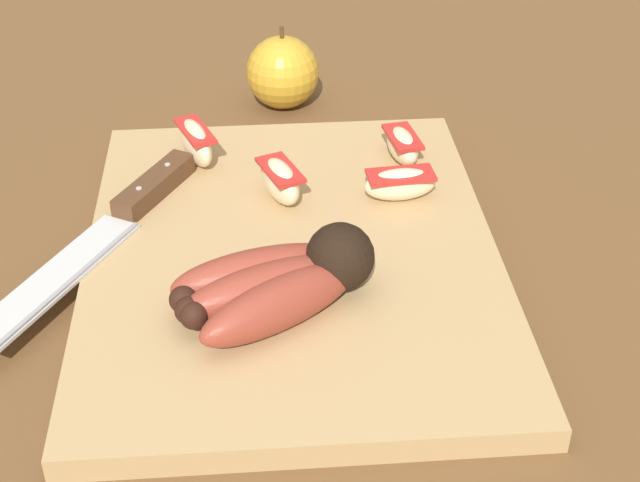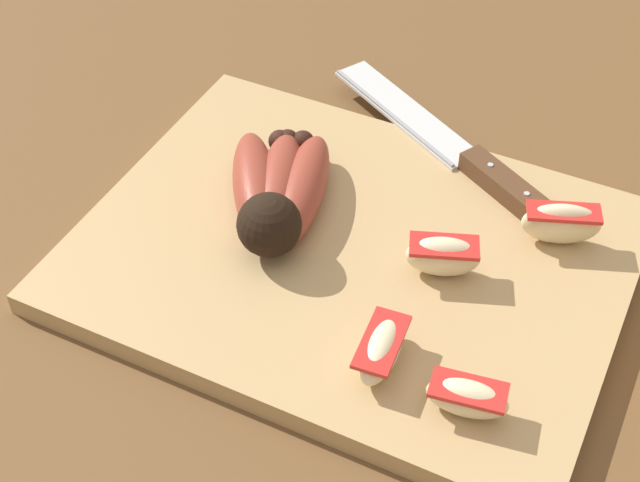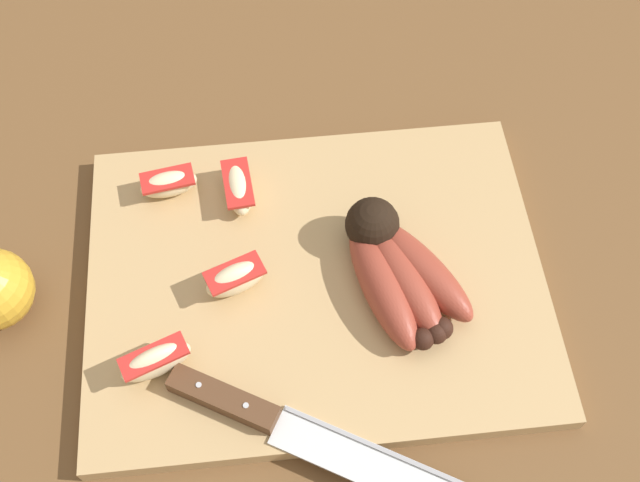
{
  "view_description": "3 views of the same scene",
  "coord_description": "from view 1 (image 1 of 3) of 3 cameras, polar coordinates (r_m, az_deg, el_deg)",
  "views": [
    {
      "loc": [
        0.61,
        -0.02,
        0.46
      ],
      "look_at": [
        0.0,
        0.03,
        0.04
      ],
      "focal_mm": 53.21,
      "sensor_mm": 36.0,
      "label": 1
    },
    {
      "loc": [
        -0.23,
        0.5,
        0.56
      ],
      "look_at": [
        0.0,
        0.02,
        0.03
      ],
      "focal_mm": 52.62,
      "sensor_mm": 36.0,
      "label": 2
    },
    {
      "loc": [
        -0.05,
        -0.33,
        0.66
      ],
      "look_at": [
        -0.01,
        0.02,
        0.06
      ],
      "focal_mm": 42.58,
      "sensor_mm": 36.0,
      "label": 3
    }
  ],
  "objects": [
    {
      "name": "chefs_knife",
      "position": [
        0.81,
        -11.75,
        1.52
      ],
      "size": [
        0.26,
        0.16,
        0.02
      ],
      "color": "silver",
      "rests_on": "cutting_board"
    },
    {
      "name": "whole_apple",
      "position": [
        1.02,
        -2.26,
        10.11
      ],
      "size": [
        0.08,
        0.08,
        0.09
      ],
      "color": "gold",
      "rests_on": "ground_plane"
    },
    {
      "name": "banana_bunch",
      "position": [
        0.69,
        -2.39,
        -2.51
      ],
      "size": [
        0.12,
        0.16,
        0.06
      ],
      "color": "black",
      "rests_on": "cutting_board"
    },
    {
      "name": "ground_plane",
      "position": [
        0.76,
        -1.99,
        -2.46
      ],
      "size": [
        6.0,
        6.0,
        0.0
      ],
      "primitive_type": "plane",
      "color": "brown"
    },
    {
      "name": "apple_wedge_far",
      "position": [
        0.82,
        -2.17,
        3.67
      ],
      "size": [
        0.06,
        0.04,
        0.04
      ],
      "color": "beige",
      "rests_on": "cutting_board"
    },
    {
      "name": "cutting_board",
      "position": [
        0.77,
        -1.67,
        -1.02
      ],
      "size": [
        0.43,
        0.33,
        0.02
      ],
      "primitive_type": "cube",
      "color": "tan",
      "rests_on": "ground_plane"
    },
    {
      "name": "apple_wedge_middle",
      "position": [
        0.82,
        4.85,
        3.47
      ],
      "size": [
        0.03,
        0.07,
        0.03
      ],
      "color": "beige",
      "rests_on": "cutting_board"
    },
    {
      "name": "apple_wedge_near",
      "position": [
        0.88,
        -7.47,
        5.93
      ],
      "size": [
        0.07,
        0.04,
        0.04
      ],
      "color": "beige",
      "rests_on": "cutting_board"
    },
    {
      "name": "apple_wedge_extra",
      "position": [
        0.89,
        4.98,
        5.78
      ],
      "size": [
        0.06,
        0.03,
        0.03
      ],
      "color": "beige",
      "rests_on": "cutting_board"
    }
  ]
}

